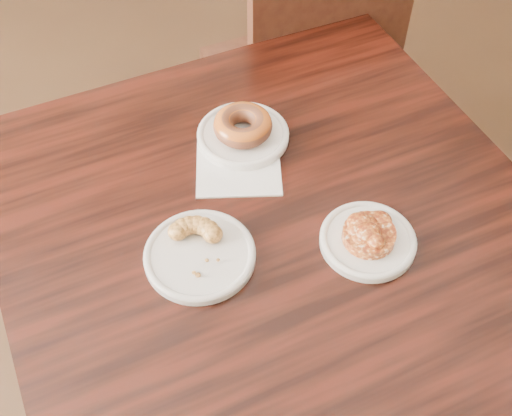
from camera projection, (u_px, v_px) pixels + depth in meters
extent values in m
plane|color=black|center=(295.00, 349.00, 1.72)|extent=(5.00, 5.00, 0.00)
cube|color=black|center=(270.00, 329.00, 1.34)|extent=(1.02, 1.02, 0.75)
cube|color=white|center=(238.00, 165.00, 1.12)|extent=(0.17, 0.17, 0.00)
cylinder|color=white|center=(243.00, 135.00, 1.16)|extent=(0.17, 0.17, 0.01)
cylinder|color=silver|center=(200.00, 256.00, 1.00)|extent=(0.17, 0.17, 0.01)
cylinder|color=silver|center=(368.00, 241.00, 1.02)|extent=(0.15, 0.15, 0.01)
torus|color=#913B15|center=(243.00, 125.00, 1.14)|extent=(0.11, 0.11, 0.04)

